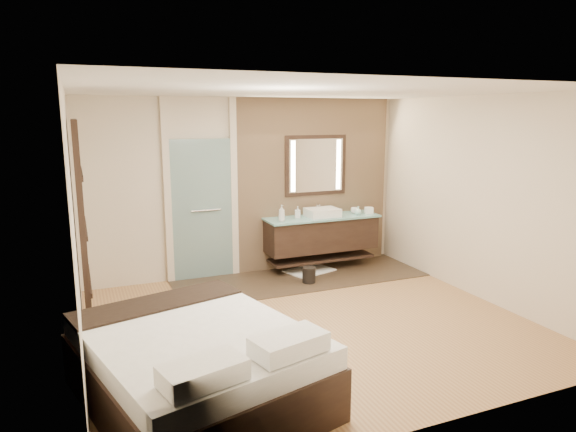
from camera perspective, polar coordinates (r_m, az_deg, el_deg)
name	(u,v)px	position (r m, az deg, el deg)	size (l,w,h in m)	color
floor	(309,323)	(6.27, 2.40, -11.78)	(5.00, 5.00, 0.00)	#93633D
tile_strip	(301,278)	(7.86, 1.44, -6.88)	(3.80, 1.30, 0.01)	#36291D
stone_wall	(314,184)	(8.31, 2.92, 3.61)	(2.60, 0.08, 2.70)	tan
vanity	(322,234)	(8.19, 3.75, -1.98)	(1.85, 0.55, 0.88)	black
mirror_unit	(316,165)	(8.23, 3.11, 5.64)	(1.06, 0.04, 0.96)	black
frosted_door	(202,204)	(7.73, -9.55, 1.35)	(1.10, 0.12, 2.70)	#AAD7D7
shoji_partition	(83,231)	(5.95, -21.84, -1.60)	(0.06, 1.20, 2.40)	black
bed	(197,365)	(4.66, -10.10, -15.95)	(2.15, 2.45, 0.80)	black
bath_mat	(309,271)	(8.17, 2.40, -6.08)	(0.72, 0.50, 0.02)	white
waste_bin	(309,275)	(7.61, 2.35, -6.60)	(0.19, 0.19, 0.24)	black
tissue_box	(369,210)	(8.45, 8.98, 0.63)	(0.12, 0.12, 0.10)	white
soap_bottle_a	(282,213)	(7.71, -0.71, 0.32)	(0.10, 0.10, 0.25)	silver
soap_bottle_b	(298,212)	(7.98, 1.08, 0.44)	(0.08, 0.08, 0.18)	#B2B2B2
soap_bottle_c	(358,211)	(8.31, 7.79, 0.61)	(0.11, 0.11, 0.14)	silver
cup	(354,210)	(8.44, 7.39, 0.63)	(0.12, 0.12, 0.09)	white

